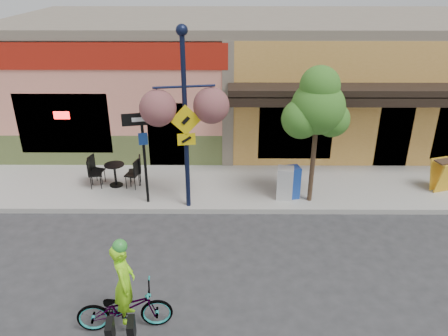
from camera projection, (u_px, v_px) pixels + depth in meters
name	position (u px, v px, depth m)	size (l,w,h in m)	color
ground	(266.00, 224.00, 11.60)	(90.00, 90.00, 0.00)	#2D2D30
sidewalk	(260.00, 186.00, 13.38)	(24.00, 3.00, 0.15)	#9E9B93
curb	(264.00, 211.00, 12.07)	(24.00, 0.12, 0.15)	#A8A59E
building	(253.00, 75.00, 17.44)	(18.20, 8.20, 4.50)	#ED8D75
bicycle	(125.00, 308.00, 8.10)	(0.62, 1.77, 0.93)	maroon
cyclist_rider	(126.00, 294.00, 7.96)	(0.59, 0.39, 1.62)	#9BFF1A
lamp_post	(185.00, 122.00, 11.17)	(1.55, 0.62, 4.87)	black
one_way_sign	(145.00, 159.00, 11.82)	(1.01, 0.22, 2.65)	black
cafe_set_left	(115.00, 172.00, 13.08)	(1.54, 0.77, 0.92)	black
cafe_set_right	(114.00, 172.00, 13.11)	(1.52, 0.76, 0.91)	black
newspaper_box_blue	(291.00, 182.00, 12.43)	(0.43, 0.38, 0.94)	#1B42A5
newspaper_box_grey	(285.00, 183.00, 12.37)	(0.44, 0.40, 0.95)	silver
street_tree	(315.00, 136.00, 11.65)	(1.51, 1.51, 3.88)	#3D7A26
sandwich_board	(447.00, 178.00, 12.65)	(0.58, 0.43, 0.97)	gold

